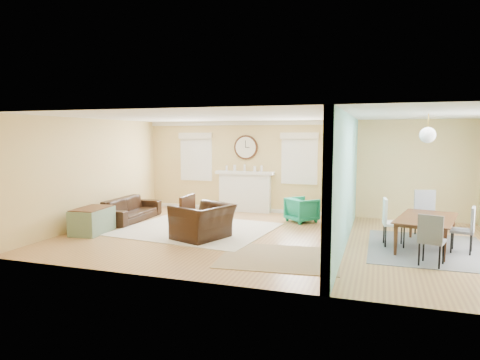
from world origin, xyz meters
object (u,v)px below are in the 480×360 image
object	(u,v)px
sofa	(131,209)
green_chair	(302,210)
credenza	(337,209)
eames_chair	(203,222)
dining_table	(428,233)

from	to	relation	value
sofa	green_chair	world-z (taller)	green_chair
sofa	credenza	world-z (taller)	credenza
sofa	green_chair	size ratio (longest dim) A/B	2.91
sofa	credenza	bearing A→B (deg)	-80.66
sofa	eames_chair	xyz separation A→B (m)	(2.58, -1.28, 0.08)
eames_chair	dining_table	size ratio (longest dim) A/B	0.64
green_chair	dining_table	distance (m)	3.34
sofa	eames_chair	world-z (taller)	eames_chair
sofa	credenza	size ratio (longest dim) A/B	1.39
green_chair	dining_table	size ratio (longest dim) A/B	0.39
eames_chair	credenza	bearing A→B (deg)	152.63
eames_chair	credenza	xyz separation A→B (m)	(2.56, 2.30, 0.03)
sofa	eames_chair	bearing A→B (deg)	-118.25
sofa	dining_table	size ratio (longest dim) A/B	1.12
sofa	green_chair	bearing A→B (deg)	-76.38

